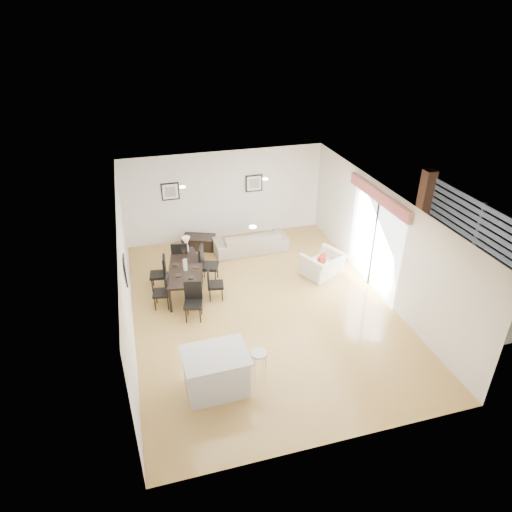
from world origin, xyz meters
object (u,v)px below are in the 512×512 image
object	(u,v)px
dining_table	(186,272)
dining_chair_wfar	(161,271)
dining_chair_wnear	(164,290)
side_table	(188,261)
armchair	(323,265)
dining_chair_enear	(212,282)
dining_chair_head	(193,298)
dining_chair_efar	(206,262)
sofa	(250,241)
coffee_table	(199,242)
bar_stool	(259,357)
dining_chair_foot	(180,256)
kitchen_island	(216,372)

from	to	relation	value
dining_table	dining_chair_wfar	world-z (taller)	dining_chair_wfar
dining_chair_wnear	side_table	xyz separation A→B (m)	(0.77, 1.56, -0.19)
armchair	dining_chair_enear	xyz separation A→B (m)	(-3.02, -0.28, 0.16)
dining_table	dining_chair_enear	size ratio (longest dim) A/B	2.04
dining_table	dining_chair_enear	xyz separation A→B (m)	(0.58, -0.40, -0.13)
dining_chair_wnear	dining_chair_head	bearing A→B (deg)	56.07
armchair	dining_chair_efar	bearing A→B (deg)	-34.02
dining_chair_enear	dining_chair_head	world-z (taller)	dining_chair_head
side_table	sofa	bearing A→B (deg)	17.20
coffee_table	side_table	size ratio (longest dim) A/B	1.60
dining_chair_wfar	coffee_table	xyz separation A→B (m)	(1.26, 1.93, -0.32)
dining_chair_wnear	dining_chair_efar	world-z (taller)	dining_chair_efar
bar_stool	coffee_table	bearing A→B (deg)	92.13
dining_chair_enear	side_table	size ratio (longest dim) A/B	1.49
dining_chair_foot	dining_chair_wnear	bearing A→B (deg)	77.74
sofa	dining_chair_wnear	xyz separation A→B (m)	(-2.69, -2.15, 0.17)
armchair	dining_chair_enear	world-z (taller)	dining_chair_enear
dining_table	dining_chair_efar	xyz separation A→B (m)	(0.57, 0.44, -0.05)
dining_chair_wfar	kitchen_island	xyz separation A→B (m)	(0.65, -3.78, -0.08)
coffee_table	sofa	bearing A→B (deg)	-0.40
kitchen_island	dining_chair_wfar	bearing A→B (deg)	98.07
dining_chair_wfar	side_table	size ratio (longest dim) A/B	1.57
dining_chair_efar	bar_stool	distance (m)	3.83
side_table	dining_chair_wfar	bearing A→B (deg)	-135.98
sofa	bar_stool	world-z (taller)	bar_stool
armchair	dining_chair_head	size ratio (longest dim) A/B	1.09
dining_chair_wfar	dining_chair_foot	xyz separation A→B (m)	(0.56, 0.61, 0.02)
dining_chair_head	coffee_table	distance (m)	3.42
sofa	dining_chair_efar	world-z (taller)	dining_chair_efar
dining_chair_head	dining_chair_wfar	bearing A→B (deg)	126.95
dining_chair_efar	bar_stool	world-z (taller)	dining_chair_efar
dining_chair_foot	coffee_table	distance (m)	1.53
dining_table	side_table	distance (m)	1.20
dining_chair_wfar	dining_chair_foot	size ratio (longest dim) A/B	0.95
dining_chair_wfar	bar_stool	world-z (taller)	dining_chair_wfar
bar_stool	side_table	bearing A→B (deg)	98.89
dining_chair_wnear	dining_chair_enear	size ratio (longest dim) A/B	1.00
dining_chair_wnear	kitchen_island	xyz separation A→B (m)	(0.65, -2.96, -0.06)
dining_chair_wnear	dining_chair_head	distance (m)	0.84
kitchen_island	dining_chair_foot	bearing A→B (deg)	89.46
kitchen_island	bar_stool	size ratio (longest dim) A/B	1.79
dining_chair_enear	dining_chair_foot	world-z (taller)	dining_chair_foot
sofa	kitchen_island	distance (m)	5.50
dining_chair_enear	bar_stool	xyz separation A→B (m)	(0.32, -2.98, 0.11)
dining_chair_wfar	bar_stool	bearing A→B (deg)	28.84
dining_chair_wfar	dining_chair_enear	xyz separation A→B (m)	(1.16, -0.79, -0.03)
armchair	bar_stool	bearing A→B (deg)	26.67
dining_chair_enear	dining_table	bearing A→B (deg)	65.04
dining_chair_head	side_table	world-z (taller)	dining_chair_head
coffee_table	dining_chair_efar	bearing A→B (deg)	-71.08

